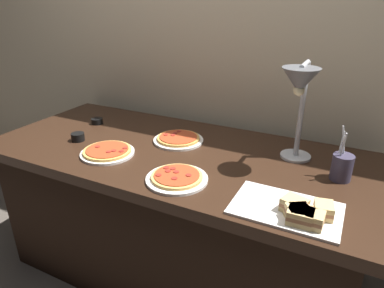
% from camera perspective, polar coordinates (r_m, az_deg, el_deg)
% --- Properties ---
extents(ground_plane, '(8.00, 8.00, 0.00)m').
position_cam_1_polar(ground_plane, '(2.11, -2.38, -20.16)').
color(ground_plane, '#4C443D').
extents(back_wall, '(4.40, 0.04, 2.40)m').
position_cam_1_polar(back_wall, '(1.99, 4.27, 16.09)').
color(back_wall, '#C6B593').
rests_on(back_wall, ground_plane).
extents(buffet_table, '(1.90, 0.84, 0.76)m').
position_cam_1_polar(buffet_table, '(1.86, -2.58, -11.55)').
color(buffet_table, black).
rests_on(buffet_table, ground_plane).
extents(heat_lamp, '(0.15, 0.29, 0.45)m').
position_cam_1_polar(heat_lamp, '(1.45, 17.60, 8.52)').
color(heat_lamp, '#B7BABF').
rests_on(heat_lamp, buffet_table).
extents(pizza_plate_front, '(0.26, 0.26, 0.03)m').
position_cam_1_polar(pizza_plate_front, '(1.77, -2.30, 0.82)').
color(pizza_plate_front, white).
rests_on(pizza_plate_front, buffet_table).
extents(pizza_plate_center, '(0.26, 0.26, 0.03)m').
position_cam_1_polar(pizza_plate_center, '(1.40, -2.56, -5.66)').
color(pizza_plate_center, white).
rests_on(pizza_plate_center, buffet_table).
extents(pizza_plate_raised_stand, '(0.26, 0.26, 0.03)m').
position_cam_1_polar(pizza_plate_raised_stand, '(1.67, -13.97, -1.27)').
color(pizza_plate_raised_stand, white).
rests_on(pizza_plate_raised_stand, buffet_table).
extents(sandwich_platter, '(0.38, 0.24, 0.06)m').
position_cam_1_polar(sandwich_platter, '(1.23, 17.17, -10.71)').
color(sandwich_platter, white).
rests_on(sandwich_platter, buffet_table).
extents(sauce_cup_near, '(0.07, 0.07, 0.04)m').
position_cam_1_polar(sauce_cup_near, '(1.87, -18.58, 1.17)').
color(sauce_cup_near, black).
rests_on(sauce_cup_near, buffet_table).
extents(sauce_cup_far, '(0.07, 0.07, 0.03)m').
position_cam_1_polar(sauce_cup_far, '(2.10, -15.61, 3.76)').
color(sauce_cup_far, black).
rests_on(sauce_cup_far, buffet_table).
extents(utensil_holder, '(0.08, 0.08, 0.23)m').
position_cam_1_polar(utensil_holder, '(1.51, 23.79, -3.51)').
color(utensil_holder, '#383347').
rests_on(utensil_holder, buffet_table).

